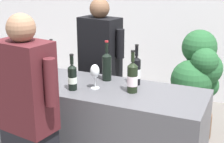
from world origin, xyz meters
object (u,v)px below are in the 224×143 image
wine_bottle_1 (30,68)px  wine_glass (95,72)px  wine_bottle_6 (31,59)px  potted_shrub (197,77)px  wine_bottle_2 (30,63)px  wine_bottle_9 (41,64)px  person_guest (30,133)px  wine_bottle_3 (72,77)px  wine_bottle_0 (107,65)px  wine_bottle_4 (136,70)px  wine_bottle_8 (52,61)px  wine_bottle_5 (26,61)px  person_server (100,81)px  wine_bottle_7 (132,77)px

wine_bottle_1 → wine_glass: (0.59, 0.07, 0.02)m
wine_bottle_6 → potted_shrub: 1.87m
wine_bottle_2 → wine_bottle_9: wine_bottle_9 is taller
wine_bottle_9 → person_guest: size_ratio=0.20×
wine_bottle_3 → potted_shrub: wine_bottle_3 is taller
wine_bottle_0 → person_guest: bearing=-105.8°
wine_bottle_4 → wine_bottle_8: (-0.84, -0.00, -0.01)m
wine_bottle_5 → wine_bottle_6: size_ratio=1.03×
wine_bottle_9 → person_server: 0.73m
wine_bottle_1 → potted_shrub: bearing=50.8°
wine_bottle_0 → wine_bottle_5: size_ratio=1.09×
wine_bottle_8 → wine_glass: bearing=-21.5°
wine_bottle_8 → wine_glass: size_ratio=1.57×
wine_bottle_2 → person_guest: person_guest is taller
wine_bottle_7 → wine_bottle_3: bearing=-162.7°
wine_glass → potted_shrub: size_ratio=0.16×
wine_bottle_2 → wine_bottle_7: bearing=0.6°
wine_bottle_8 → potted_shrub: wine_bottle_8 is taller
wine_bottle_5 → wine_bottle_9: size_ratio=0.99×
wine_bottle_3 → wine_bottle_8: wine_bottle_8 is taller
wine_bottle_4 → wine_bottle_5: size_ratio=1.07×
person_guest → wine_bottle_9: bearing=117.9°
wine_bottle_7 → wine_bottle_8: wine_bottle_7 is taller
wine_bottle_2 → wine_bottle_9: bearing=26.0°
wine_glass → wine_bottle_1: bearing=-173.2°
person_server → person_guest: bearing=-88.2°
wine_bottle_2 → potted_shrub: wine_bottle_2 is taller
wine_glass → person_guest: size_ratio=0.12×
wine_bottle_8 → wine_bottle_0: bearing=0.5°
wine_bottle_3 → wine_bottle_2: bearing=165.4°
wine_bottle_7 → wine_bottle_9: 0.89m
wine_bottle_6 → wine_bottle_8: bearing=6.1°
wine_bottle_6 → wine_glass: 0.81m
wine_bottle_7 → wine_bottle_6: bearing=171.8°
wine_bottle_0 → wine_glass: size_ratio=1.74×
wine_glass → wine_bottle_0: bearing=89.3°
wine_bottle_4 → wine_bottle_6: 1.06m
wine_bottle_1 → wine_bottle_4: bearing=18.8°
wine_bottle_7 → wine_glass: (-0.31, -0.04, 0.02)m
wine_bottle_1 → wine_bottle_5: 0.23m
wine_bottle_2 → person_guest: 0.82m
wine_bottle_2 → wine_bottle_9: size_ratio=0.98×
wine_bottle_1 → wine_bottle_4: (0.87, 0.30, 0.01)m
wine_bottle_2 → wine_bottle_6: size_ratio=1.02×
wine_bottle_0 → wine_glass: bearing=-90.7°
wine_bottle_2 → wine_bottle_9: (0.09, 0.04, -0.01)m
potted_shrub → wine_bottle_9: bearing=-131.8°
person_guest → wine_bottle_1: bearing=124.9°
wine_bottle_4 → potted_shrub: wine_bottle_4 is taller
wine_bottle_0 → wine_bottle_2: wine_bottle_0 is taller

